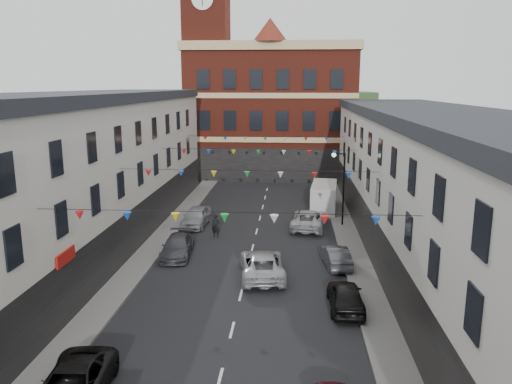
% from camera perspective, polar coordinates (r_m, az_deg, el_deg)
% --- Properties ---
extents(ground, '(160.00, 160.00, 0.00)m').
position_cam_1_polar(ground, '(27.73, -1.75, -11.67)').
color(ground, black).
rests_on(ground, ground).
extents(pavement_left, '(1.80, 64.00, 0.15)m').
position_cam_1_polar(pavement_left, '(30.93, -14.35, -9.32)').
color(pavement_left, '#605E5B').
rests_on(pavement_left, ground).
extents(pavement_right, '(1.80, 64.00, 0.15)m').
position_cam_1_polar(pavement_right, '(29.71, 12.23, -10.12)').
color(pavement_right, '#605E5B').
rests_on(pavement_right, ground).
extents(terrace_left, '(8.40, 56.00, 10.70)m').
position_cam_1_polar(terrace_left, '(30.51, -24.20, 0.02)').
color(terrace_left, beige).
rests_on(terrace_left, ground).
extents(terrace_right, '(8.40, 56.00, 9.70)m').
position_cam_1_polar(terrace_right, '(28.48, 22.72, -1.69)').
color(terrace_right, beige).
rests_on(terrace_right, ground).
extents(civic_building, '(20.60, 13.30, 18.50)m').
position_cam_1_polar(civic_building, '(63.30, 1.78, 9.39)').
color(civic_building, maroon).
rests_on(civic_building, ground).
extents(clock_tower, '(5.60, 5.60, 30.00)m').
position_cam_1_polar(clock_tower, '(61.19, -5.60, 15.61)').
color(clock_tower, maroon).
rests_on(clock_tower, ground).
extents(distant_hill, '(40.00, 14.00, 10.00)m').
position_cam_1_polar(distant_hill, '(87.70, -0.19, 8.11)').
color(distant_hill, '#2F5327').
rests_on(distant_hill, ground).
extents(street_lamp, '(1.10, 0.36, 6.00)m').
position_cam_1_polar(street_lamp, '(40.09, 9.66, 1.50)').
color(street_lamp, black).
rests_on(street_lamp, ground).
extents(car_left_d, '(2.22, 4.74, 1.34)m').
position_cam_1_polar(car_left_d, '(33.78, -8.98, -6.16)').
color(car_left_d, '#3C3E44').
rests_on(car_left_d, ground).
extents(car_left_e, '(2.11, 4.64, 1.55)m').
position_cam_1_polar(car_left_e, '(40.64, -6.84, -2.79)').
color(car_left_e, '#909398').
rests_on(car_left_e, ground).
extents(car_right_d, '(1.74, 4.22, 1.43)m').
position_cam_1_polar(car_right_d, '(26.19, 10.23, -11.65)').
color(car_right_d, black).
rests_on(car_right_d, ground).
extents(car_right_e, '(1.88, 4.08, 1.29)m').
position_cam_1_polar(car_right_e, '(31.99, 9.08, -7.26)').
color(car_right_e, '#46474D').
rests_on(car_right_e, ground).
extents(car_right_f, '(3.04, 5.59, 1.49)m').
position_cam_1_polar(car_right_f, '(39.87, 5.97, -3.11)').
color(car_right_f, '#AAAEAF').
rests_on(car_right_f, ground).
extents(moving_car, '(3.13, 5.69, 1.51)m').
position_cam_1_polar(moving_car, '(29.95, 0.70, -8.25)').
color(moving_car, '#AFB2B6').
rests_on(moving_car, ground).
extents(white_van, '(2.69, 5.78, 2.47)m').
position_cam_1_polar(white_van, '(45.48, 7.77, -0.60)').
color(white_van, silver).
rests_on(white_van, ground).
extents(pedestrian, '(0.77, 0.63, 1.81)m').
position_cam_1_polar(pedestrian, '(37.35, -4.62, -3.88)').
color(pedestrian, black).
rests_on(pedestrian, ground).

